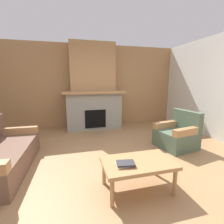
{
  "coord_description": "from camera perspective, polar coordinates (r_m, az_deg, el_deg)",
  "views": [
    {
      "loc": [
        -0.75,
        -2.61,
        1.54
      ],
      "look_at": [
        0.24,
        1.14,
        0.79
      ],
      "focal_mm": 26.16,
      "sensor_mm": 36.0,
      "label": 1
    }
  ],
  "objects": [
    {
      "name": "coffee_table",
      "position": [
        2.44,
        9.07,
        -17.75
      ],
      "size": [
        1.0,
        0.6,
        0.43
      ],
      "color": "#A87A4C",
      "rests_on": "ground"
    },
    {
      "name": "fireplace",
      "position": [
        5.31,
        -6.61,
        6.81
      ],
      "size": [
        1.9,
        0.82,
        2.7
      ],
      "color": "gray",
      "rests_on": "ground"
    },
    {
      "name": "book_stack_near_edge",
      "position": [
        2.29,
        4.56,
        -17.57
      ],
      "size": [
        0.26,
        0.2,
        0.04
      ],
      "color": "beige",
      "rests_on": "coffee_table"
    },
    {
      "name": "wall_back_wood_panel",
      "position": [
        5.67,
        -7.2,
        8.94
      ],
      "size": [
        6.0,
        0.12,
        2.7
      ],
      "primitive_type": "cube",
      "color": "#A87A4C",
      "rests_on": "ground"
    },
    {
      "name": "ground",
      "position": [
        3.13,
        1.14,
        -18.6
      ],
      "size": [
        9.0,
        9.0,
        0.0
      ],
      "primitive_type": "plane",
      "color": "#9E754C"
    },
    {
      "name": "armchair",
      "position": [
        4.13,
        21.89,
        -7.46
      ],
      "size": [
        0.88,
        0.88,
        0.85
      ],
      "color": "#4C604C",
      "rests_on": "ground"
    }
  ]
}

